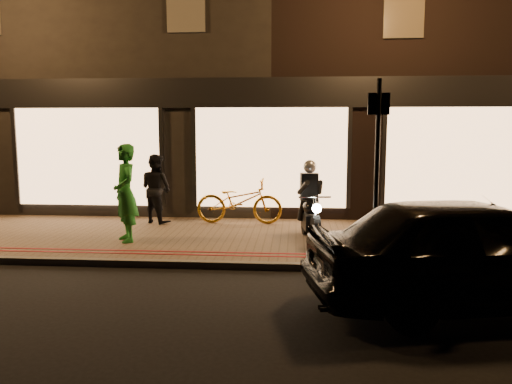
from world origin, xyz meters
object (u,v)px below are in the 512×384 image
bicycle_gold (239,201)px  person_green (125,193)px  motorcycle (310,210)px  parked_car (474,251)px  sign_post (377,161)px

bicycle_gold → person_green: bearing=135.5°
motorcycle → parked_car: motorcycle is taller
motorcycle → sign_post: (1.03, -1.41, 1.06)m
bicycle_gold → parked_car: parked_car is taller
sign_post → bicycle_gold: size_ratio=1.51×
bicycle_gold → parked_car: 5.99m
parked_car → motorcycle: bearing=21.6°
bicycle_gold → parked_car: bearing=-141.6°
person_green → bicycle_gold: bearing=100.8°
sign_post → bicycle_gold: sign_post is taller
motorcycle → sign_post: sign_post is taller
motorcycle → bicycle_gold: (-1.58, 1.68, -0.09)m
bicycle_gold → sign_post: bearing=-138.7°
bicycle_gold → person_green: size_ratio=1.04×
bicycle_gold → person_green: person_green is taller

